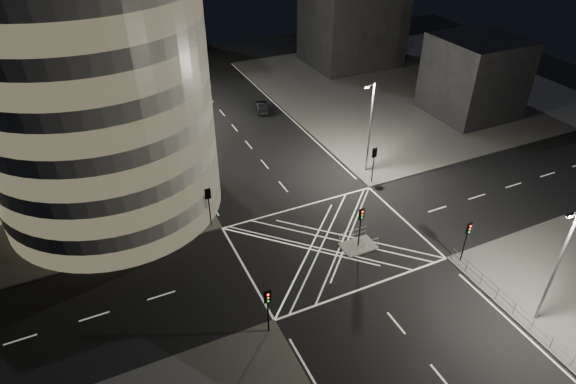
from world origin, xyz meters
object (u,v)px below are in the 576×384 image
street_lamp_right_far (370,125)px  traffic_signal_nl (268,304)px  traffic_signal_fl (209,200)px  sedan (262,107)px  traffic_signal_fr (374,158)px  traffic_signal_nr (467,235)px  street_lamp_right_near (557,264)px  street_lamp_left_far (145,85)px  traffic_signal_island (361,220)px  street_lamp_left_near (183,150)px  central_island (358,246)px

street_lamp_right_far → traffic_signal_nl: bearing=-139.1°
traffic_signal_fl → sedan: traffic_signal_fl is taller
traffic_signal_fr → traffic_signal_nr: bearing=-90.0°
traffic_signal_fr → street_lamp_right_near: bearing=-88.2°
traffic_signal_fl → street_lamp_left_far: street_lamp_left_far is taller
traffic_signal_fl → traffic_signal_island: size_ratio=1.00×
traffic_signal_fr → sedan: 21.82m
traffic_signal_fr → street_lamp_right_near: size_ratio=0.40×
traffic_signal_fl → traffic_signal_nr: size_ratio=1.00×
traffic_signal_nl → street_lamp_left_near: size_ratio=0.40×
traffic_signal_fr → street_lamp_left_near: bearing=164.1°
traffic_signal_island → street_lamp_right_far: 13.13m
traffic_signal_fl → traffic_signal_nl: bearing=-90.0°
sedan → central_island: bearing=100.3°
traffic_signal_fl → traffic_signal_nl: 13.60m
central_island → traffic_signal_nl: traffic_signal_nl is taller
street_lamp_left_near → street_lamp_left_far: 18.00m
traffic_signal_fr → traffic_signal_nl: bearing=-142.3°
street_lamp_left_near → street_lamp_right_far: bearing=-9.0°
traffic_signal_nr → traffic_signal_island: size_ratio=1.00×
traffic_signal_nl → traffic_signal_fl: bearing=90.0°
central_island → traffic_signal_fr: bearing=50.7°
traffic_signal_fr → traffic_signal_nr: (0.00, -13.60, 0.00)m
central_island → street_lamp_left_far: bearing=110.0°
sedan → traffic_signal_island: bearing=100.3°
street_lamp_left_far → sedan: size_ratio=2.48×
traffic_signal_fl → traffic_signal_fr: 17.60m
traffic_signal_island → street_lamp_left_far: street_lamp_left_far is taller
central_island → traffic_signal_nr: traffic_signal_nr is taller
street_lamp_left_far → sedan: street_lamp_left_far is taller
traffic_signal_nr → street_lamp_right_far: bearing=87.7°
traffic_signal_fr → traffic_signal_island: 10.73m
traffic_signal_island → sedan: 29.93m
traffic_signal_fl → street_lamp_left_far: size_ratio=0.40×
traffic_signal_fl → street_lamp_left_near: size_ratio=0.40×
street_lamp_left_far → traffic_signal_island: bearing=-70.0°
traffic_signal_fl → street_lamp_left_far: bearing=91.6°
traffic_signal_nl → street_lamp_left_far: bearing=91.0°
traffic_signal_fr → street_lamp_right_near: street_lamp_right_near is taller
traffic_signal_fl → street_lamp_right_far: size_ratio=0.40×
traffic_signal_nl → sedan: (13.87, 34.99, -2.25)m
traffic_signal_island → street_lamp_left_near: street_lamp_left_near is taller
street_lamp_left_far → street_lamp_right_far: same height
central_island → traffic_signal_fr: size_ratio=0.75×
street_lamp_left_far → sedan: bearing=-7.1°
central_island → traffic_signal_island: traffic_signal_island is taller
street_lamp_left_far → street_lamp_right_near: (18.87, -44.00, 0.00)m
traffic_signal_fl → traffic_signal_nl: size_ratio=1.00×
traffic_signal_nl → traffic_signal_nr: (17.60, 0.00, 0.00)m
traffic_signal_nl → street_lamp_left_near: bearing=91.9°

